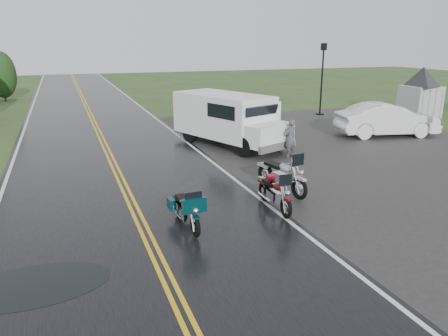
% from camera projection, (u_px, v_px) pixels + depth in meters
% --- Properties ---
extents(ground, '(120.00, 120.00, 0.00)m').
position_uv_depth(ground, '(147.00, 238.00, 10.97)').
color(ground, '#2D471E').
rests_on(ground, ground).
extents(road, '(8.00, 100.00, 0.04)m').
position_uv_depth(road, '(106.00, 149.00, 19.96)').
color(road, black).
rests_on(road, ground).
extents(parking_pad, '(14.00, 24.00, 0.03)m').
position_uv_depth(parking_pad, '(375.00, 153.00, 19.13)').
color(parking_pad, black).
rests_on(parking_pad, ground).
extents(visitor_center, '(16.00, 10.00, 4.80)m').
position_uv_depth(visitor_center, '(422.00, 80.00, 27.77)').
color(visitor_center, '#A8AAAD').
rests_on(visitor_center, ground).
extents(motorcycle_red, '(0.82, 2.09, 1.22)m').
position_uv_depth(motorcycle_red, '(286.00, 199.00, 11.87)').
color(motorcycle_red, '#5A0A0D').
rests_on(motorcycle_red, ground).
extents(motorcycle_teal, '(0.78, 1.98, 1.16)m').
position_uv_depth(motorcycle_teal, '(195.00, 217.00, 10.75)').
color(motorcycle_teal, '#042D32').
rests_on(motorcycle_teal, ground).
extents(motorcycle_silver, '(1.30, 2.51, 1.41)m').
position_uv_depth(motorcycle_silver, '(300.00, 180.00, 13.26)').
color(motorcycle_silver, '#AAAEB2').
rests_on(motorcycle_silver, ground).
extents(van_white, '(4.44, 6.68, 2.46)m').
position_uv_depth(van_white, '(245.00, 129.00, 18.19)').
color(van_white, white).
rests_on(van_white, ground).
extents(person_at_van, '(0.68, 0.56, 1.60)m').
position_uv_depth(person_at_van, '(290.00, 139.00, 18.31)').
color(person_at_van, '#47474C').
rests_on(person_at_van, ground).
extents(sedan_white, '(5.38, 2.84, 1.69)m').
position_uv_depth(sedan_white, '(387.00, 120.00, 22.44)').
color(sedan_white, silver).
rests_on(sedan_white, ground).
extents(lamp_post_far_right, '(0.40, 0.40, 4.69)m').
position_uv_depth(lamp_post_far_right, '(322.00, 79.00, 28.54)').
color(lamp_post_far_right, black).
rests_on(lamp_post_far_right, ground).
extents(tree_left_far, '(2.22, 2.22, 3.41)m').
position_uv_depth(tree_left_far, '(3.00, 80.00, 35.57)').
color(tree_left_far, '#1E3D19').
rests_on(tree_left_far, ground).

